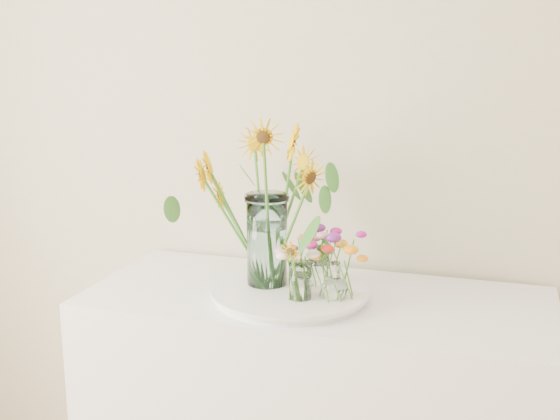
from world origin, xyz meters
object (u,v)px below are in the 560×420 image
Objects in this scene: small_vase_a at (300,281)px; tray at (290,294)px; small_vase_b at (335,281)px; mason_jar at (267,240)px; small_vase_c at (318,269)px.

tray is at bearing 127.50° from small_vase_a.
small_vase_a is 1.00× the size of small_vase_b.
tray is 4.00× the size of small_vase_b.
mason_jar is 0.18m from small_vase_c.
tray is at bearing 167.61° from small_vase_b.
small_vase_a is (0.05, -0.07, 0.07)m from tray.
small_vase_b is at bearing -12.39° from tray.
small_vase_c is (-0.08, 0.11, -0.00)m from small_vase_b.
tray is at bearing -132.49° from small_vase_c.
small_vase_a and small_vase_b have the same top height.
small_vase_a is (0.13, -0.10, -0.09)m from mason_jar.
tray is 0.12m from small_vase_c.
mason_jar is 2.54× the size of small_vase_b.
small_vase_b is (0.09, 0.04, -0.00)m from small_vase_a.
small_vase_c is at bearing 17.35° from mason_jar.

